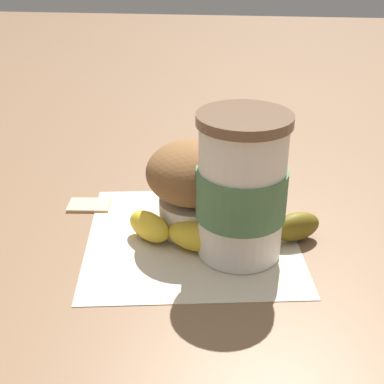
{
  "coord_description": "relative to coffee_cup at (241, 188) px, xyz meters",
  "views": [
    {
      "loc": [
        -0.05,
        0.49,
        0.31
      ],
      "look_at": [
        0.0,
        0.0,
        0.06
      ],
      "focal_mm": 50.0,
      "sensor_mm": 36.0,
      "label": 1
    }
  ],
  "objects": [
    {
      "name": "sugar_packet",
      "position": [
        0.18,
        -0.08,
        -0.07
      ],
      "size": [
        0.05,
        0.04,
        0.01
      ],
      "primitive_type": "cube",
      "rotation": [
        0.0,
        0.0,
        0.09
      ],
      "color": "#E0B27F",
      "rests_on": "ground_plane"
    },
    {
      "name": "banana",
      "position": [
        0.02,
        -0.01,
        -0.06
      ],
      "size": [
        0.22,
        0.08,
        0.03
      ],
      "color": "gold",
      "rests_on": "paper_napkin"
    },
    {
      "name": "muffin",
      "position": [
        0.05,
        -0.04,
        -0.02
      ],
      "size": [
        0.1,
        0.1,
        0.1
      ],
      "color": "white",
      "rests_on": "paper_napkin"
    },
    {
      "name": "paper_napkin",
      "position": [
        0.05,
        -0.02,
        -0.07
      ],
      "size": [
        0.26,
        0.26,
        0.0
      ],
      "primitive_type": "cube",
      "rotation": [
        0.0,
        0.0,
        0.15
      ],
      "color": "beige",
      "rests_on": "ground_plane"
    },
    {
      "name": "coffee_cup",
      "position": [
        0.0,
        0.0,
        0.0
      ],
      "size": [
        0.09,
        0.09,
        0.15
      ],
      "color": "silver",
      "rests_on": "paper_napkin"
    },
    {
      "name": "ground_plane",
      "position": [
        0.05,
        -0.02,
        -0.07
      ],
      "size": [
        3.0,
        3.0,
        0.0
      ],
      "primitive_type": "plane",
      "color": "brown"
    }
  ]
}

